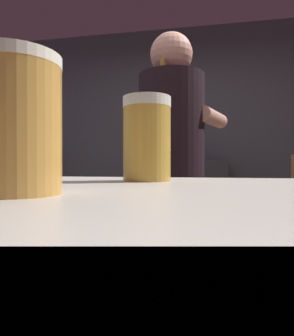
# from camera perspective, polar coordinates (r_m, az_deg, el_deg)

# --- Properties ---
(wall_back) EXTENTS (5.20, 0.10, 2.70)m
(wall_back) POSITION_cam_1_polar(r_m,az_deg,el_deg) (3.65, 7.51, 5.20)
(wall_back) COLOR #4B4B54
(wall_back) RESTS_ON ground
(prep_counter) EXTENTS (2.10, 0.60, 0.92)m
(prep_counter) POSITION_cam_1_polar(r_m,az_deg,el_deg) (2.08, 14.63, -16.04)
(prep_counter) COLOR brown
(prep_counter) RESTS_ON ground
(back_shelf) EXTENTS (0.93, 0.36, 1.11)m
(back_shelf) POSITION_cam_1_polar(r_m,az_deg,el_deg) (3.39, 7.22, -7.93)
(back_shelf) COLOR #353539
(back_shelf) RESTS_ON ground
(mini_fridge) EXTENTS (0.59, 0.58, 1.21)m
(mini_fridge) POSITION_cam_1_polar(r_m,az_deg,el_deg) (3.93, -24.57, -6.08)
(mini_fridge) COLOR white
(mini_fridge) RESTS_ON ground
(bartender) EXTENTS (0.50, 0.55, 1.74)m
(bartender) POSITION_cam_1_polar(r_m,az_deg,el_deg) (1.55, 4.56, -1.13)
(bartender) COLOR #29353B
(bartender) RESTS_ON ground
(mixing_bowl) EXTENTS (0.21, 0.21, 0.06)m
(mixing_bowl) POSITION_cam_1_polar(r_m,az_deg,el_deg) (2.01, 1.48, -2.36)
(mixing_bowl) COLOR #D45B36
(mixing_bowl) RESTS_ON prep_counter
(chefs_knife) EXTENTS (0.24, 0.09, 0.01)m
(chefs_knife) POSITION_cam_1_polar(r_m,az_deg,el_deg) (1.95, 14.20, -3.23)
(chefs_knife) COLOR silver
(chefs_knife) RESTS_ON prep_counter
(pint_glass_near) EXTENTS (0.08, 0.08, 0.13)m
(pint_glass_near) POSITION_cam_1_polar(r_m,az_deg,el_deg) (0.30, -23.58, 7.48)
(pint_glass_near) COLOR gold
(pint_glass_near) RESTS_ON bar_counter
(pint_glass_far) EXTENTS (0.08, 0.08, 0.14)m
(pint_glass_far) POSITION_cam_1_polar(r_m,az_deg,el_deg) (0.50, -0.02, 5.53)
(pint_glass_far) COLOR gold
(pint_glass_far) RESTS_ON bar_counter
(bottle_olive_oil) EXTENTS (0.07, 0.07, 0.18)m
(bottle_olive_oil) POSITION_cam_1_polar(r_m,az_deg,el_deg) (3.41, 6.42, 2.63)
(bottle_olive_oil) COLOR #315F9B
(bottle_olive_oil) RESTS_ON back_shelf
(bottle_soy) EXTENTS (0.07, 0.07, 0.23)m
(bottle_soy) POSITION_cam_1_polar(r_m,az_deg,el_deg) (3.25, 9.63, 3.08)
(bottle_soy) COLOR red
(bottle_soy) RESTS_ON back_shelf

